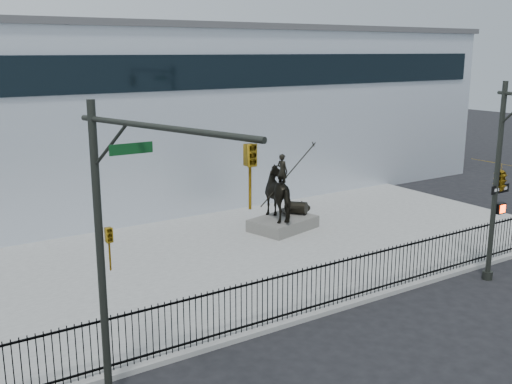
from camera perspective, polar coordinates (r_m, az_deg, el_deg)
ground at (r=18.17m, az=8.25°, el=-12.87°), size 120.00×120.00×0.00m
plaza at (r=23.39m, az=-3.20°, el=-6.45°), size 30.00×12.00×0.15m
building at (r=34.09m, az=-14.43°, el=7.05°), size 44.00×14.00×9.00m
picket_fence at (r=18.66m, az=5.78°, el=-9.03°), size 22.10×0.10×1.50m
statue_plinth at (r=26.89m, az=2.59°, el=-3.03°), size 3.21×2.57×0.53m
equestrian_statue at (r=26.57m, az=2.70°, el=-0.16°), size 3.53×2.63×3.07m
traffic_signal_left at (r=12.84m, az=-12.45°, el=-4.92°), size 1.52×4.84×7.00m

